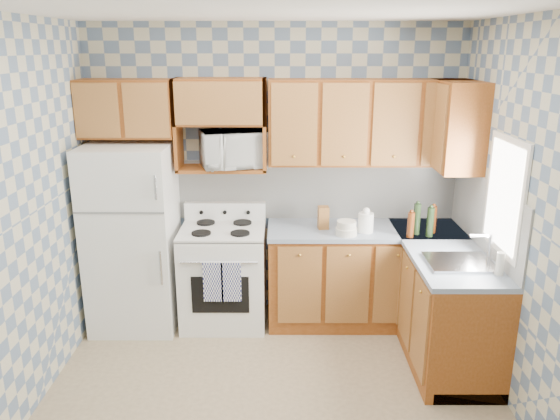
# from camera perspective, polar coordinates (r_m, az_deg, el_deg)

# --- Properties ---
(floor) EXTENTS (3.40, 3.40, 0.00)m
(floor) POSITION_cam_1_polar(r_m,az_deg,el_deg) (4.19, -0.76, -19.70)
(floor) COLOR #7E6A4F
(floor) RESTS_ON ground
(back_wall) EXTENTS (3.40, 0.02, 2.70)m
(back_wall) POSITION_cam_1_polar(r_m,az_deg,el_deg) (5.10, -0.54, 3.82)
(back_wall) COLOR slate
(back_wall) RESTS_ON ground
(right_wall) EXTENTS (0.02, 3.20, 2.70)m
(right_wall) POSITION_cam_1_polar(r_m,az_deg,el_deg) (3.92, 24.88, -1.77)
(right_wall) COLOR slate
(right_wall) RESTS_ON ground
(backsplash_back) EXTENTS (2.60, 0.02, 0.56)m
(backsplash_back) POSITION_cam_1_polar(r_m,az_deg,el_deg) (5.14, 3.93, 2.15)
(backsplash_back) COLOR silver
(backsplash_back) RESTS_ON back_wall
(backsplash_right) EXTENTS (0.02, 1.60, 0.56)m
(backsplash_right) POSITION_cam_1_polar(r_m,az_deg,el_deg) (4.66, 20.60, -0.43)
(backsplash_right) COLOR silver
(backsplash_right) RESTS_ON right_wall
(refrigerator) EXTENTS (0.75, 0.70, 1.68)m
(refrigerator) POSITION_cam_1_polar(r_m,az_deg,el_deg) (5.09, -15.10, -2.80)
(refrigerator) COLOR white
(refrigerator) RESTS_ON floor
(stove_body) EXTENTS (0.76, 0.65, 0.90)m
(stove_body) POSITION_cam_1_polar(r_m,az_deg,el_deg) (5.10, -5.88, -6.93)
(stove_body) COLOR white
(stove_body) RESTS_ON floor
(cooktop) EXTENTS (0.76, 0.65, 0.02)m
(cooktop) POSITION_cam_1_polar(r_m,az_deg,el_deg) (4.94, -6.03, -2.08)
(cooktop) COLOR silver
(cooktop) RESTS_ON stove_body
(backguard) EXTENTS (0.76, 0.08, 0.17)m
(backguard) POSITION_cam_1_polar(r_m,az_deg,el_deg) (5.17, -5.75, -0.10)
(backguard) COLOR white
(backguard) RESTS_ON cooktop
(dish_towel_left) EXTENTS (0.17, 0.02, 0.36)m
(dish_towel_left) POSITION_cam_1_polar(r_m,az_deg,el_deg) (4.75, -7.00, -7.47)
(dish_towel_left) COLOR navy
(dish_towel_left) RESTS_ON stove_body
(dish_towel_right) EXTENTS (0.17, 0.02, 0.36)m
(dish_towel_right) POSITION_cam_1_polar(r_m,az_deg,el_deg) (4.74, -5.12, -7.49)
(dish_towel_right) COLOR navy
(dish_towel_right) RESTS_ON stove_body
(base_cabinets_back) EXTENTS (1.75, 0.60, 0.88)m
(base_cabinets_back) POSITION_cam_1_polar(r_m,az_deg,el_deg) (5.16, 8.72, -6.89)
(base_cabinets_back) COLOR #6E320E
(base_cabinets_back) RESTS_ON floor
(base_cabinets_right) EXTENTS (0.60, 1.60, 0.88)m
(base_cabinets_right) POSITION_cam_1_polar(r_m,az_deg,el_deg) (4.84, 16.42, -9.07)
(base_cabinets_right) COLOR #6E320E
(base_cabinets_right) RESTS_ON floor
(countertop_back) EXTENTS (1.77, 0.63, 0.04)m
(countertop_back) POSITION_cam_1_polar(r_m,az_deg,el_deg) (4.99, 8.96, -2.06)
(countertop_back) COLOR slate
(countertop_back) RESTS_ON base_cabinets_back
(countertop_right) EXTENTS (0.63, 1.60, 0.04)m
(countertop_right) POSITION_cam_1_polar(r_m,az_deg,el_deg) (4.66, 16.82, -3.96)
(countertop_right) COLOR slate
(countertop_right) RESTS_ON base_cabinets_right
(upper_cabinets_back) EXTENTS (1.75, 0.33, 0.74)m
(upper_cabinets_back) POSITION_cam_1_polar(r_m,az_deg,el_deg) (4.91, 9.22, 9.03)
(upper_cabinets_back) COLOR #6E320E
(upper_cabinets_back) RESTS_ON back_wall
(upper_cabinets_fridge) EXTENTS (0.82, 0.33, 0.50)m
(upper_cabinets_fridge) POSITION_cam_1_polar(r_m,az_deg,el_deg) (5.02, -15.71, 10.18)
(upper_cabinets_fridge) COLOR #6E320E
(upper_cabinets_fridge) RESTS_ON back_wall
(upper_cabinets_right) EXTENTS (0.33, 0.70, 0.74)m
(upper_cabinets_right) POSITION_cam_1_polar(r_m,az_deg,el_deg) (4.89, 17.88, 8.43)
(upper_cabinets_right) COLOR #6E320E
(upper_cabinets_right) RESTS_ON right_wall
(microwave_shelf) EXTENTS (0.80, 0.33, 0.03)m
(microwave_shelf) POSITION_cam_1_polar(r_m,az_deg,el_deg) (4.95, -6.02, 4.34)
(microwave_shelf) COLOR #6E320E
(microwave_shelf) RESTS_ON back_wall
(microwave) EXTENTS (0.68, 0.55, 0.33)m
(microwave) POSITION_cam_1_polar(r_m,az_deg,el_deg) (4.92, -4.76, 6.40)
(microwave) COLOR white
(microwave) RESTS_ON microwave_shelf
(sink) EXTENTS (0.48, 0.40, 0.03)m
(sink) POSITION_cam_1_polar(r_m,az_deg,el_deg) (4.34, 18.18, -5.27)
(sink) COLOR #B7B7BC
(sink) RESTS_ON countertop_right
(window) EXTENTS (0.02, 0.66, 0.86)m
(window) POSITION_cam_1_polar(r_m,az_deg,el_deg) (4.28, 22.45, 1.39)
(window) COLOR silver
(window) RESTS_ON right_wall
(bottle_0) EXTENTS (0.06, 0.06, 0.27)m
(bottle_0) POSITION_cam_1_polar(r_m,az_deg,el_deg) (4.86, 14.11, -0.92)
(bottle_0) COLOR black
(bottle_0) RESTS_ON countertop_back
(bottle_1) EXTENTS (0.06, 0.06, 0.26)m
(bottle_1) POSITION_cam_1_polar(r_m,az_deg,el_deg) (4.84, 15.42, -1.23)
(bottle_1) COLOR black
(bottle_1) RESTS_ON countertop_back
(bottle_2) EXTENTS (0.06, 0.06, 0.24)m
(bottle_2) POSITION_cam_1_polar(r_m,az_deg,el_deg) (4.95, 15.67, -0.97)
(bottle_2) COLOR #4E200A
(bottle_2) RESTS_ON countertop_back
(bottle_3) EXTENTS (0.06, 0.06, 0.22)m
(bottle_3) POSITION_cam_1_polar(r_m,az_deg,el_deg) (4.78, 13.49, -1.52)
(bottle_3) COLOR #4E200A
(bottle_3) RESTS_ON countertop_back
(knife_block) EXTENTS (0.10, 0.10, 0.20)m
(knife_block) POSITION_cam_1_polar(r_m,az_deg,el_deg) (4.89, 4.55, -0.79)
(knife_block) COLOR brown
(knife_block) RESTS_ON countertop_back
(electric_kettle) EXTENTS (0.14, 0.14, 0.17)m
(electric_kettle) POSITION_cam_1_polar(r_m,az_deg,el_deg) (4.84, 8.95, -1.31)
(electric_kettle) COLOR white
(electric_kettle) RESTS_ON countertop_back
(food_containers) EXTENTS (0.19, 0.19, 0.13)m
(food_containers) POSITION_cam_1_polar(r_m,az_deg,el_deg) (4.76, 6.95, -1.86)
(food_containers) COLOR beige
(food_containers) RESTS_ON countertop_back
(soap_bottle) EXTENTS (0.06, 0.06, 0.17)m
(soap_bottle) POSITION_cam_1_polar(r_m,az_deg,el_deg) (4.20, 22.01, -5.23)
(soap_bottle) COLOR beige
(soap_bottle) RESTS_ON countertop_right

